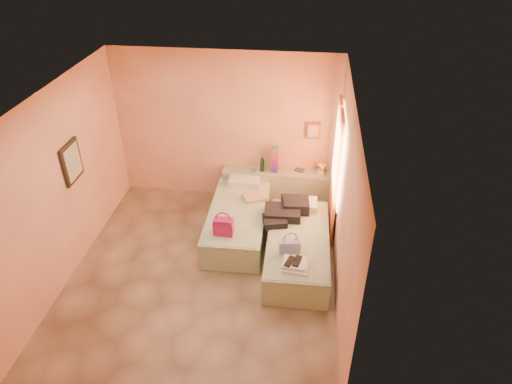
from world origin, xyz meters
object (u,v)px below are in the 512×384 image
water_bottle (262,165)px  bed_right (298,249)px  magenta_handbag (224,226)px  blue_handbag (290,246)px  headboard_ledge (278,187)px  bed_left (238,221)px  flower_vase (321,167)px  green_book (300,170)px  towel_stack (296,266)px

water_bottle → bed_right: bearing=-65.9°
magenta_handbag → blue_handbag: size_ratio=0.99×
headboard_ledge → bed_left: bearing=-119.7°
headboard_ledge → bed_right: headboard_ledge is taller
flower_vase → blue_handbag: size_ratio=0.91×
bed_left → water_bottle: size_ratio=7.48×
bed_right → blue_handbag: 0.52m
green_book → magenta_handbag: bearing=-98.8°
bed_right → towel_stack: 0.77m
bed_left → green_book: bearing=48.2°
bed_left → magenta_handbag: magenta_handbag is taller
bed_left → towel_stack: bearing=-53.1°
bed_left → magenta_handbag: 0.79m
green_book → bed_right: bearing=-65.8°
blue_handbag → towel_stack: bearing=-82.2°
towel_stack → flower_vase: bearing=82.1°
towel_stack → green_book: bearing=91.1°
water_bottle → blue_handbag: water_bottle is taller
headboard_ledge → towel_stack: (0.43, -2.38, 0.23)m
water_bottle → flower_vase: (1.07, 0.03, 0.01)m
water_bottle → towel_stack: water_bottle is taller
headboard_ledge → towel_stack: size_ratio=5.86×
bed_left → water_bottle: 1.20m
headboard_ledge → blue_handbag: bearing=-81.0°
green_book → towel_stack: bearing=-66.6°
magenta_handbag → blue_handbag: (1.03, -0.31, -0.04)m
magenta_handbag → bed_left: bearing=82.8°
green_book → towel_stack: (0.05, -2.46, -0.11)m
flower_vase → magenta_handbag: flower_vase is taller
water_bottle → blue_handbag: (0.62, -2.02, -0.18)m
blue_handbag → bed_left: bearing=123.4°
bed_left → towel_stack: 1.71m
headboard_ledge → towel_stack: headboard_ledge is taller
towel_stack → bed_right: bearing=89.2°
water_bottle → flower_vase: flower_vase is taller
green_book → blue_handbag: bearing=-69.3°
magenta_handbag → headboard_ledge: bearing=69.7°
headboard_ledge → magenta_handbag: size_ratio=6.70×
green_book → flower_vase: (0.38, -0.06, 0.13)m
blue_handbag → flower_vase: bearing=68.3°
water_bottle → green_book: size_ratio=1.65×
water_bottle → green_book: bearing=7.7°
headboard_ledge → water_bottle: (-0.30, -0.01, 0.46)m
headboard_ledge → water_bottle: size_ratio=7.67×
bed_left → magenta_handbag: (-0.11, -0.68, 0.39)m
flower_vase → magenta_handbag: (-1.47, -1.75, -0.15)m
bed_right → magenta_handbag: magenta_handbag is taller
water_bottle → green_book: (0.68, 0.09, -0.12)m
bed_left → flower_vase: 1.82m
green_book → flower_vase: 0.41m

